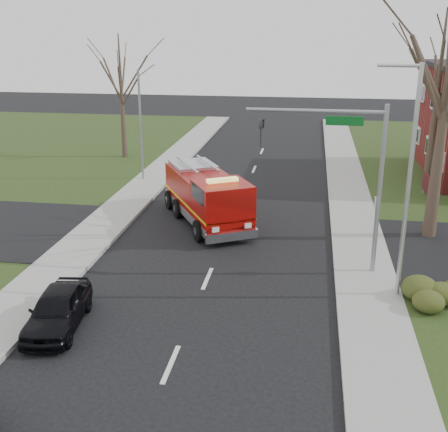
# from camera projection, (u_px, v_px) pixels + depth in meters

# --- Properties ---
(ground) EXTENTS (120.00, 120.00, 0.00)m
(ground) POSITION_uv_depth(u_px,v_px,m) (207.00, 279.00, 22.24)
(ground) COLOR black
(ground) RESTS_ON ground
(sidewalk_right) EXTENTS (2.40, 80.00, 0.15)m
(sidewalk_right) POSITION_uv_depth(u_px,v_px,m) (368.00, 288.00, 21.32)
(sidewalk_right) COLOR #9B9B96
(sidewalk_right) RESTS_ON ground
(sidewalk_left) EXTENTS (2.40, 80.00, 0.15)m
(sidewalk_left) POSITION_uv_depth(u_px,v_px,m) (60.00, 267.00, 23.12)
(sidewalk_left) COLOR #9B9B96
(sidewalk_left) RESTS_ON ground
(health_center_sign) EXTENTS (0.12, 2.00, 1.40)m
(health_center_sign) POSITION_uv_depth(u_px,v_px,m) (427.00, 185.00, 32.13)
(health_center_sign) COLOR #4B111A
(health_center_sign) RESTS_ON ground
(bare_tree_near) EXTENTS (6.00, 6.00, 12.00)m
(bare_tree_near) POSITION_uv_depth(u_px,v_px,m) (448.00, 77.00, 24.08)
(bare_tree_near) COLOR #3F2E25
(bare_tree_near) RESTS_ON ground
(bare_tree_far) EXTENTS (5.25, 5.25, 10.50)m
(bare_tree_far) POSITION_uv_depth(u_px,v_px,m) (439.00, 80.00, 32.58)
(bare_tree_far) COLOR #3F2E25
(bare_tree_far) RESTS_ON ground
(bare_tree_left) EXTENTS (4.50, 4.50, 9.00)m
(bare_tree_left) POSITION_uv_depth(u_px,v_px,m) (121.00, 83.00, 40.60)
(bare_tree_left) COLOR #3F2E25
(bare_tree_left) RESTS_ON ground
(traffic_signal_mast) EXTENTS (5.29, 0.18, 6.80)m
(traffic_signal_mast) POSITION_uv_depth(u_px,v_px,m) (348.00, 159.00, 21.37)
(traffic_signal_mast) COLOR gray
(traffic_signal_mast) RESTS_ON ground
(streetlight_pole) EXTENTS (1.48, 0.16, 8.40)m
(streetlight_pole) POSITION_uv_depth(u_px,v_px,m) (408.00, 178.00, 19.27)
(streetlight_pole) COLOR #B7BABF
(streetlight_pole) RESTS_ON ground
(utility_pole_far) EXTENTS (0.14, 0.14, 7.00)m
(utility_pole_far) POSITION_uv_depth(u_px,v_px,m) (141.00, 127.00, 35.19)
(utility_pole_far) COLOR gray
(utility_pole_far) RESTS_ON ground
(fire_engine) EXTENTS (5.59, 7.46, 2.89)m
(fire_engine) POSITION_uv_depth(u_px,v_px,m) (207.00, 198.00, 28.18)
(fire_engine) COLOR #930906
(fire_engine) RESTS_ON ground
(parked_car_maroon) EXTENTS (2.03, 4.06, 1.33)m
(parked_car_maroon) POSITION_uv_depth(u_px,v_px,m) (58.00, 309.00, 18.49)
(parked_car_maroon) COLOR black
(parked_car_maroon) RESTS_ON ground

